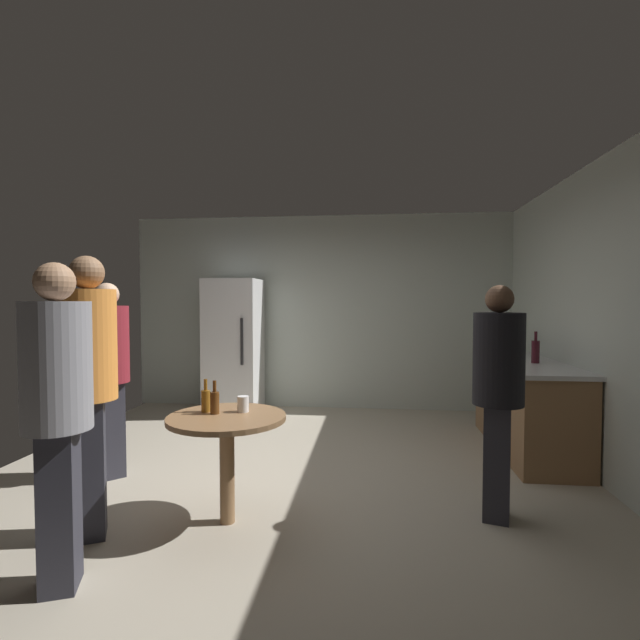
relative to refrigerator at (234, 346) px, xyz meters
The scene contains 15 objects.
ground_plane 2.65m from the refrigerator, 62.74° to the right, with size 5.20×5.20×0.10m, color #B2A893.
wall_back 1.29m from the refrigerator, 20.78° to the left, with size 5.32×0.06×2.70m, color beige.
wall_side_right 4.38m from the refrigerator, 30.31° to the right, with size 0.06×5.20×2.70m, color beige.
refrigerator is the anchor object (origin of this frame).
kitchen_counter 3.67m from the refrigerator, 20.33° to the right, with size 0.64×1.85×0.90m.
kettle 3.46m from the refrigerator, 13.06° to the right, with size 0.24×0.17×0.18m.
wine_bottle_on_counter 3.72m from the refrigerator, 21.65° to the right, with size 0.08×0.08×0.31m.
foreground_table 3.24m from the refrigerator, 73.97° to the right, with size 0.80×0.80×0.73m.
beer_bottle_amber 3.10m from the refrigerator, 76.68° to the right, with size 0.06×0.06×0.23m.
beer_bottle_brown 3.17m from the refrigerator, 75.45° to the right, with size 0.06×0.06×0.23m.
plastic_cup_white 3.15m from the refrigerator, 71.97° to the right, with size 0.08×0.08×0.11m, color white.
person_in_maroon_shirt 2.45m from the refrigerator, 98.39° to the right, with size 0.48×0.48×1.66m.
person_in_orange_shirt 3.39m from the refrigerator, 88.58° to the right, with size 0.46×0.46×1.79m.
person_in_black_shirt 3.94m from the refrigerator, 46.16° to the right, with size 0.42×0.42×1.62m.
person_in_gray_shirt 3.92m from the refrigerator, 86.38° to the right, with size 0.44×0.44×1.71m.
Camera 1 is at (0.74, -3.94, 1.51)m, focal length 26.28 mm.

